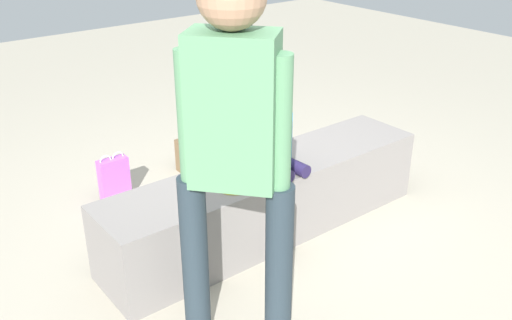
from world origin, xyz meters
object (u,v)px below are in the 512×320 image
adult_standing (234,136)px  cake_plate (235,182)px  handbag_black_leather (326,154)px  handbag_brown_canvas (196,152)px  child_seated (273,133)px  water_bottle_near_gift (163,204)px  gift_bag (114,179)px  party_cup_red (202,208)px

adult_standing → cake_plate: 0.85m
cake_plate → adult_standing: bearing=-125.9°
handbag_black_leather → handbag_brown_canvas: 0.97m
child_seated → water_bottle_near_gift: (-0.42, 0.58, -0.57)m
gift_bag → handbag_brown_canvas: (0.70, 0.08, -0.02)m
adult_standing → gift_bag: size_ratio=4.94×
child_seated → cake_plate: size_ratio=2.16×
gift_bag → water_bottle_near_gift: 0.42m
cake_plate → water_bottle_near_gift: (-0.12, 0.63, -0.37)m
gift_bag → handbag_brown_canvas: 0.70m
cake_plate → handbag_black_leather: size_ratio=0.66×
adult_standing → handbag_black_leather: 2.09m
water_bottle_near_gift → handbag_black_leather: bearing=-5.6°
child_seated → party_cup_red: (-0.21, 0.45, -0.61)m
adult_standing → gift_bag: adult_standing is taller
child_seated → handbag_black_leather: 1.14m
gift_bag → handbag_brown_canvas: size_ratio=0.95×
party_cup_red → adult_standing: bearing=-114.7°
party_cup_red → child_seated: bearing=-64.5°
cake_plate → child_seated: bearing=8.5°
child_seated → handbag_brown_canvas: 1.19m
child_seated → water_bottle_near_gift: bearing=125.8°
handbag_black_leather → handbag_brown_canvas: (-0.75, 0.60, 0.01)m
water_bottle_near_gift → party_cup_red: (0.21, -0.13, -0.05)m
gift_bag → handbag_black_leather: 1.54m
adult_standing → handbag_brown_canvas: 2.03m
child_seated → party_cup_red: 0.79m
child_seated → adult_standing: bearing=-140.2°
adult_standing → child_seated: bearing=39.8°
child_seated → party_cup_red: bearing=115.5°
adult_standing → cake_plate: size_ratio=7.51×
water_bottle_near_gift → gift_bag: bearing=109.0°
cake_plate → handbag_black_leather: cake_plate is taller
water_bottle_near_gift → handbag_black_leather: 1.32m
adult_standing → handbag_brown_canvas: size_ratio=4.71×
gift_bag → handbag_black_leather: size_ratio=1.01×
child_seated → water_bottle_near_gift: child_seated is taller
cake_plate → party_cup_red: cake_plate is taller
gift_bag → party_cup_red: size_ratio=3.31×
child_seated → gift_bag: size_ratio=1.42×
gift_bag → water_bottle_near_gift: (0.14, -0.40, -0.06)m
handbag_black_leather → water_bottle_near_gift: bearing=174.4°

